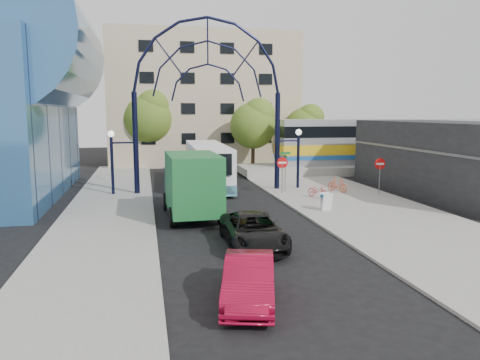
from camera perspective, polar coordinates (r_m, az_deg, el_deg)
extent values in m
plane|color=black|center=(19.90, 1.77, -8.22)|extent=(120.00, 120.00, 0.00)
cube|color=gray|center=(26.35, 16.91, -4.33)|extent=(8.00, 56.00, 0.12)
cube|color=gray|center=(25.27, -16.05, -4.83)|extent=(5.00, 50.00, 0.12)
cylinder|color=black|center=(32.64, -12.60, 4.30)|extent=(0.36, 0.36, 7.00)
cylinder|color=black|center=(33.96, 4.57, 4.62)|extent=(0.36, 0.36, 7.00)
cylinder|color=black|center=(32.84, -15.31, 1.60)|extent=(0.20, 0.20, 4.00)
cylinder|color=black|center=(34.57, 7.09, 2.16)|extent=(0.20, 0.20, 4.00)
sphere|color=white|center=(32.66, -15.46, 5.44)|extent=(0.44, 0.44, 0.44)
sphere|color=white|center=(34.41, 7.16, 5.80)|extent=(0.44, 0.44, 0.44)
cylinder|color=slate|center=(32.23, 5.17, 0.35)|extent=(0.06, 0.06, 2.20)
cylinder|color=red|center=(32.10, 5.19, 2.11)|extent=(0.80, 0.04, 0.80)
cube|color=white|center=(32.08, 5.21, 2.11)|extent=(0.55, 0.02, 0.12)
cylinder|color=slate|center=(32.76, 16.63, 0.16)|extent=(0.06, 0.06, 2.20)
cylinder|color=red|center=(32.64, 16.71, 1.90)|extent=(0.76, 0.04, 0.76)
cube|color=white|center=(32.61, 16.73, 1.89)|extent=(0.55, 0.02, 0.12)
cylinder|color=slate|center=(32.87, 5.54, 1.02)|extent=(0.05, 0.05, 2.80)
cube|color=#146626|center=(32.73, 5.57, 3.28)|extent=(0.70, 0.03, 0.18)
cube|color=#146626|center=(32.76, 5.57, 2.85)|extent=(0.03, 0.70, 0.18)
cube|color=white|center=(26.82, 10.61, -2.68)|extent=(0.55, 0.26, 0.99)
cube|color=white|center=(27.14, 10.33, -2.54)|extent=(0.55, 0.26, 0.99)
cube|color=#1E59A5|center=(26.92, 10.48, -1.92)|extent=(0.55, 0.42, 0.14)
cylinder|color=#32649A|center=(34.68, -24.97, 14.73)|extent=(9.00, 16.00, 9.00)
cube|color=black|center=(35.25, 23.91, 2.44)|extent=(6.00, 16.00, 5.00)
cube|color=#CBAF8D|center=(53.96, -4.80, 9.69)|extent=(20.00, 12.00, 14.00)
cube|color=gray|center=(47.63, 19.36, 1.48)|extent=(32.00, 5.00, 0.80)
cube|color=#B7B7BC|center=(47.42, 19.51, 4.48)|extent=(25.00, 3.00, 4.20)
cube|color=gold|center=(47.46, 19.47, 3.76)|extent=(25.10, 3.05, 0.90)
cube|color=black|center=(47.38, 19.57, 5.69)|extent=(25.05, 3.05, 1.00)
cube|color=#1E59A5|center=(47.52, 19.43, 2.92)|extent=(25.10, 3.05, 0.35)
cylinder|color=#382314|center=(45.97, 1.58, 2.80)|extent=(0.36, 0.36, 2.52)
sphere|color=#42631A|center=(45.78, 1.60, 6.64)|extent=(4.48, 4.48, 4.48)
sphere|color=#42631A|center=(45.59, 2.31, 8.04)|extent=(3.08, 3.08, 3.08)
cylinder|color=#382314|center=(48.74, -11.05, 3.17)|extent=(0.36, 0.36, 2.88)
sphere|color=#42631A|center=(48.57, -11.17, 7.31)|extent=(5.12, 5.12, 5.12)
sphere|color=#42631A|center=(48.27, -10.61, 8.84)|extent=(3.52, 3.52, 3.52)
cylinder|color=#382314|center=(49.57, 7.83, 3.02)|extent=(0.36, 0.36, 2.34)
sphere|color=#42631A|center=(49.40, 7.90, 6.32)|extent=(4.16, 4.16, 4.16)
sphere|color=#42631A|center=(49.26, 8.59, 7.52)|extent=(2.86, 2.86, 2.86)
cube|color=white|center=(35.84, -3.97, 2.02)|extent=(2.86, 11.59, 2.91)
cube|color=#56AEC1|center=(35.99, -3.95, 0.12)|extent=(2.89, 11.60, 0.70)
cube|color=black|center=(35.78, -3.98, 2.98)|extent=(2.91, 11.37, 0.90)
cube|color=black|center=(30.02, -2.79, 1.87)|extent=(1.90, 0.19, 1.40)
cube|color=black|center=(41.51, -4.81, 2.66)|extent=(2.41, 0.24, 1.60)
cylinder|color=black|center=(39.42, -6.31, 0.70)|extent=(0.31, 0.97, 0.96)
cylinder|color=black|center=(39.66, -2.71, 0.78)|extent=(0.31, 0.97, 0.96)
cylinder|color=black|center=(31.69, -5.36, -1.14)|extent=(0.31, 0.97, 0.96)
cylinder|color=black|center=(31.98, -0.90, -1.02)|extent=(0.31, 0.97, 0.96)
cube|color=black|center=(27.75, -6.56, -1.07)|extent=(2.50, 2.61, 2.33)
cube|color=black|center=(28.93, -6.87, 0.26)|extent=(2.12, 0.16, 1.06)
cube|color=#1A652E|center=(24.50, -5.74, -0.30)|extent=(2.67, 4.94, 2.97)
cylinder|color=black|center=(27.44, -8.99, -2.62)|extent=(0.30, 1.02, 1.02)
cylinder|color=black|center=(27.71, -3.96, -2.43)|extent=(0.30, 1.02, 1.02)
cylinder|color=black|center=(23.40, -8.25, -4.50)|extent=(0.30, 1.02, 1.02)
cylinder|color=black|center=(23.72, -2.36, -4.25)|extent=(0.30, 1.02, 1.02)
imported|color=black|center=(19.81, 1.63, -6.19)|extent=(2.46, 5.12, 1.41)
imported|color=maroon|center=(14.28, 1.10, -12.05)|extent=(2.44, 4.42, 1.38)
imported|color=red|center=(30.83, 9.45, -1.32)|extent=(1.23, 1.81, 0.90)
imported|color=#ED542F|center=(33.38, 11.78, -0.56)|extent=(1.23, 1.68, 1.00)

